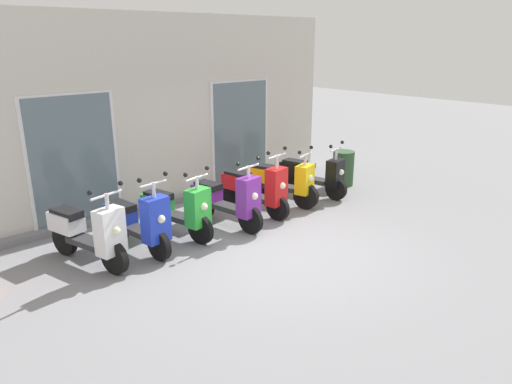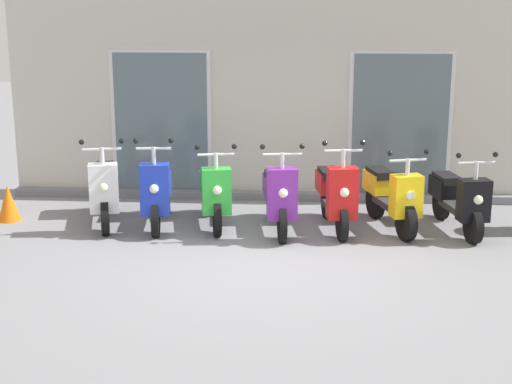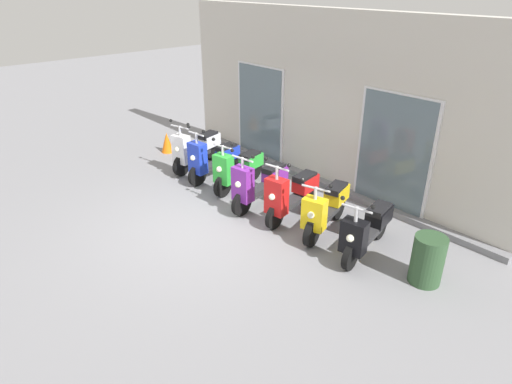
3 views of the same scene
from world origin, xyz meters
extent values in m
plane|color=gray|center=(0.00, 0.00, 0.00)|extent=(40.00, 40.00, 0.00)
cube|color=beige|center=(0.00, 3.16, 1.80)|extent=(8.40, 0.30, 3.59)
cube|color=slate|center=(0.00, 2.91, 0.06)|extent=(8.40, 0.20, 0.12)
cube|color=silver|center=(-1.84, 2.99, 1.15)|extent=(1.57, 0.04, 2.30)
cube|color=slate|center=(-1.84, 2.97, 1.15)|extent=(1.45, 0.02, 2.22)
cube|color=silver|center=(1.84, 2.99, 1.15)|extent=(1.57, 0.04, 2.30)
cube|color=slate|center=(1.84, 2.97, 1.15)|extent=(1.45, 0.02, 2.22)
cylinder|color=black|center=(-2.22, 0.91, 0.24)|extent=(0.21, 0.49, 0.48)
cylinder|color=black|center=(-2.50, 2.00, 0.24)|extent=(0.21, 0.49, 0.48)
cube|color=#2D2D30|center=(-2.36, 1.45, 0.34)|extent=(0.42, 0.74, 0.09)
cube|color=white|center=(-2.23, 0.95, 0.63)|extent=(0.43, 0.33, 0.65)
sphere|color=#F2EFCC|center=(-2.20, 0.82, 0.67)|extent=(0.12, 0.12, 0.12)
cube|color=white|center=(-2.47, 1.90, 0.56)|extent=(0.42, 0.58, 0.28)
cube|color=black|center=(-2.46, 1.86, 0.70)|extent=(0.37, 0.53, 0.11)
cylinder|color=silver|center=(-2.23, 0.95, 1.05)|extent=(0.06, 0.06, 0.24)
cylinder|color=silver|center=(-2.23, 0.95, 1.15)|extent=(0.50, 0.16, 0.04)
sphere|color=black|center=(-1.99, 1.01, 1.25)|extent=(0.07, 0.07, 0.07)
sphere|color=black|center=(-2.48, 0.89, 1.25)|extent=(0.07, 0.07, 0.07)
cylinder|color=black|center=(-1.54, 0.87, 0.23)|extent=(0.15, 0.47, 0.46)
cylinder|color=black|center=(-1.67, 1.91, 0.23)|extent=(0.15, 0.47, 0.46)
cube|color=#2D2D30|center=(-1.60, 1.39, 0.33)|extent=(0.34, 0.68, 0.09)
cube|color=#1E38C6|center=(-1.54, 0.91, 0.63)|extent=(0.41, 0.28, 0.68)
sphere|color=#F2EFCC|center=(-1.53, 0.78, 0.67)|extent=(0.12, 0.12, 0.12)
cube|color=#1E38C6|center=(-1.65, 1.81, 0.49)|extent=(0.36, 0.55, 0.28)
cube|color=black|center=(-1.65, 1.78, 0.63)|extent=(0.32, 0.51, 0.11)
cylinder|color=silver|center=(-1.54, 0.91, 1.07)|extent=(0.06, 0.06, 0.25)
cylinder|color=silver|center=(-1.54, 0.91, 1.18)|extent=(0.45, 0.09, 0.04)
sphere|color=black|center=(-1.32, 0.94, 1.28)|extent=(0.07, 0.07, 0.07)
sphere|color=black|center=(-1.77, 0.88, 1.28)|extent=(0.07, 0.07, 0.07)
cylinder|color=black|center=(-0.74, 0.95, 0.24)|extent=(0.19, 0.49, 0.48)
cylinder|color=black|center=(-0.95, 2.00, 0.24)|extent=(0.19, 0.49, 0.48)
cube|color=#2D2D30|center=(-0.84, 1.47, 0.34)|extent=(0.39, 0.70, 0.09)
cube|color=green|center=(-0.74, 0.99, 0.61)|extent=(0.42, 0.31, 0.61)
sphere|color=#F2EFCC|center=(-0.72, 0.86, 0.65)|extent=(0.12, 0.12, 0.12)
cube|color=green|center=(-0.93, 1.90, 0.49)|extent=(0.40, 0.57, 0.28)
cube|color=black|center=(-0.92, 1.86, 0.63)|extent=(0.35, 0.52, 0.11)
cylinder|color=silver|center=(-0.74, 0.99, 1.00)|extent=(0.06, 0.06, 0.22)
cylinder|color=silver|center=(-0.74, 0.99, 1.09)|extent=(0.48, 0.13, 0.04)
sphere|color=black|center=(-0.51, 1.03, 1.19)|extent=(0.07, 0.07, 0.07)
sphere|color=black|center=(-0.98, 0.94, 1.19)|extent=(0.07, 0.07, 0.07)
cylinder|color=black|center=(0.13, 0.73, 0.25)|extent=(0.15, 0.50, 0.49)
cylinder|color=black|center=(-0.03, 1.84, 0.25)|extent=(0.15, 0.50, 0.49)
cube|color=#2D2D30|center=(0.05, 1.28, 0.35)|extent=(0.36, 0.73, 0.09)
cube|color=purple|center=(0.12, 0.77, 0.64)|extent=(0.41, 0.29, 0.67)
sphere|color=#F2EFCC|center=(0.14, 0.64, 0.68)|extent=(0.12, 0.12, 0.12)
cube|color=purple|center=(-0.01, 1.74, 0.51)|extent=(0.37, 0.56, 0.28)
cube|color=black|center=(-0.01, 1.70, 0.65)|extent=(0.33, 0.51, 0.11)
cylinder|color=silver|center=(0.12, 0.77, 1.06)|extent=(0.06, 0.06, 0.22)
cylinder|color=silver|center=(0.12, 0.77, 1.15)|extent=(0.50, 0.11, 0.04)
sphere|color=black|center=(0.37, 0.80, 1.25)|extent=(0.07, 0.07, 0.07)
sphere|color=black|center=(-0.12, 0.73, 1.25)|extent=(0.07, 0.07, 0.07)
cylinder|color=black|center=(0.90, 0.85, 0.23)|extent=(0.16, 0.47, 0.46)
cylinder|color=black|center=(0.73, 1.92, 0.23)|extent=(0.16, 0.47, 0.46)
cube|color=#2D2D30|center=(0.81, 1.39, 0.33)|extent=(0.36, 0.70, 0.09)
cube|color=red|center=(0.89, 0.89, 0.63)|extent=(0.41, 0.30, 0.67)
sphere|color=#F2EFCC|center=(0.92, 0.77, 0.67)|extent=(0.12, 0.12, 0.12)
cube|color=red|center=(0.74, 1.83, 0.55)|extent=(0.38, 0.56, 0.28)
cube|color=black|center=(0.75, 1.79, 0.69)|extent=(0.33, 0.52, 0.11)
cylinder|color=silver|center=(0.89, 0.89, 1.07)|extent=(0.06, 0.06, 0.26)
cylinder|color=silver|center=(0.89, 0.89, 1.18)|extent=(0.48, 0.11, 0.04)
sphere|color=black|center=(1.13, 0.93, 1.28)|extent=(0.07, 0.07, 0.07)
sphere|color=black|center=(0.65, 0.86, 1.28)|extent=(0.07, 0.07, 0.07)
cylinder|color=black|center=(1.73, 0.93, 0.25)|extent=(0.25, 0.51, 0.50)
cylinder|color=black|center=(1.42, 1.99, 0.25)|extent=(0.25, 0.51, 0.50)
cube|color=#2D2D30|center=(1.57, 1.46, 0.35)|extent=(0.44, 0.73, 0.09)
cube|color=yellow|center=(1.72, 0.97, 0.59)|extent=(0.43, 0.34, 0.55)
sphere|color=#F2EFCC|center=(1.75, 0.84, 0.63)|extent=(0.12, 0.12, 0.12)
cube|color=yellow|center=(1.45, 1.89, 0.55)|extent=(0.43, 0.58, 0.28)
cube|color=black|center=(1.46, 1.86, 0.69)|extent=(0.38, 0.53, 0.11)
cylinder|color=silver|center=(1.72, 0.97, 0.96)|extent=(0.06, 0.06, 0.24)
cylinder|color=silver|center=(1.72, 0.97, 1.06)|extent=(0.49, 0.17, 0.04)
sphere|color=black|center=(1.96, 1.04, 1.16)|extent=(0.07, 0.07, 0.07)
sphere|color=black|center=(1.48, 0.90, 1.16)|extent=(0.07, 0.07, 0.07)
cylinder|color=black|center=(2.57, 0.87, 0.23)|extent=(0.19, 0.46, 0.45)
cylinder|color=black|center=(2.35, 1.98, 0.23)|extent=(0.19, 0.46, 0.45)
cube|color=#2D2D30|center=(2.46, 1.43, 0.33)|extent=(0.39, 0.74, 0.09)
cube|color=black|center=(2.57, 0.91, 0.56)|extent=(0.42, 0.31, 0.54)
sphere|color=#F2EFCC|center=(2.59, 0.78, 0.60)|extent=(0.12, 0.12, 0.12)
cube|color=black|center=(2.37, 1.89, 0.49)|extent=(0.40, 0.57, 0.28)
cube|color=black|center=(2.38, 1.85, 0.63)|extent=(0.35, 0.52, 0.11)
cylinder|color=silver|center=(2.57, 0.91, 0.94)|extent=(0.06, 0.06, 0.26)
cylinder|color=silver|center=(2.57, 0.91, 1.05)|extent=(0.48, 0.13, 0.04)
sphere|color=black|center=(2.80, 0.96, 1.15)|extent=(0.07, 0.07, 0.07)
sphere|color=black|center=(2.33, 0.86, 1.15)|extent=(0.07, 0.07, 0.07)
cone|color=orange|center=(-3.76, 1.48, 0.26)|extent=(0.32, 0.32, 0.52)
camera|label=1|loc=(-4.79, -4.85, 3.14)|focal=33.41mm
camera|label=2|loc=(0.44, -8.60, 3.02)|focal=53.29mm
camera|label=3|loc=(5.82, -4.00, 4.11)|focal=30.84mm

